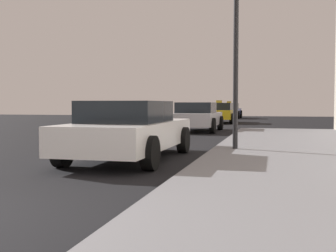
# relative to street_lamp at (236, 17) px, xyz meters

# --- Properties ---
(street_lamp) EXTENTS (0.36, 0.36, 4.52)m
(street_lamp) POSITION_rel_street_lamp_xyz_m (0.00, 0.00, 0.00)
(street_lamp) COLOR black
(street_lamp) RESTS_ON sidewalk
(car_white) EXTENTS (1.96, 4.57, 1.27)m
(car_white) POSITION_rel_street_lamp_xyz_m (-2.15, -1.40, -2.58)
(car_white) COLOR white
(car_white) RESTS_ON ground_plane
(car_silver) EXTENTS (1.96, 4.09, 1.27)m
(car_silver) POSITION_rel_street_lamp_xyz_m (-2.43, 8.49, -2.58)
(car_silver) COLOR #B7B7BF
(car_silver) RESTS_ON ground_plane
(car_yellow) EXTENTS (2.03, 4.11, 1.43)m
(car_yellow) POSITION_rel_street_lamp_xyz_m (-2.52, 17.20, -2.58)
(car_yellow) COLOR yellow
(car_yellow) RESTS_ON ground_plane
(car_blue) EXTENTS (1.93, 4.18, 1.43)m
(car_blue) POSITION_rel_street_lamp_xyz_m (-2.81, 26.20, -2.58)
(car_blue) COLOR #233899
(car_blue) RESTS_ON ground_plane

